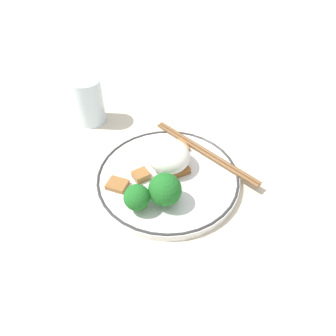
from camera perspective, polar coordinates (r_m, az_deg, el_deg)
ground_plane at (r=0.60m, az=0.00°, el=-2.27°), size 3.00×3.00×0.00m
plate at (r=0.60m, az=0.00°, el=-1.71°), size 0.26×0.26×0.02m
rice_mound at (r=0.59m, az=0.11°, el=2.15°), size 0.08×0.08×0.05m
broccoli_back_left at (r=0.53m, az=-5.42°, el=-5.16°), size 0.04×0.04×0.05m
broccoli_back_center at (r=0.53m, az=-0.53°, el=-3.81°), size 0.06×0.06×0.06m
meat_near_front at (r=0.63m, az=-1.70°, el=2.47°), size 0.04×0.04×0.01m
meat_near_left at (r=0.59m, az=-4.74°, el=-1.27°), size 0.03×0.03×0.01m
meat_near_right at (r=0.64m, az=2.24°, el=3.89°), size 0.04×0.02×0.01m
meat_near_back at (r=0.59m, az=2.04°, el=-0.56°), size 0.03×0.04×0.01m
meat_on_rice_edge at (r=0.58m, az=-8.83°, el=-2.87°), size 0.04×0.05×0.01m
chopsticks at (r=0.64m, az=6.45°, el=2.80°), size 0.23×0.11×0.01m
drinking_glass at (r=0.73m, az=-13.58°, el=11.24°), size 0.06×0.06×0.10m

